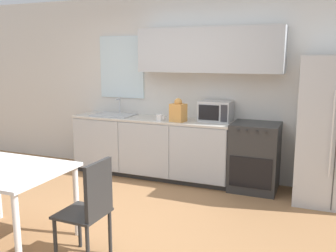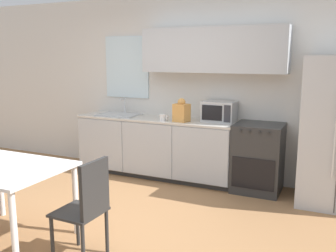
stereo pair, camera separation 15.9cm
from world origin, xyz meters
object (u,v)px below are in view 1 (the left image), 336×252
Objects in this scene: oven_range at (255,157)px; dining_chair_side at (91,205)px; refrigerator at (336,131)px; coffee_mug at (160,118)px; dining_table at (4,178)px; microwave at (216,111)px.

dining_chair_side is (-0.99, -2.41, 0.08)m from oven_range.
refrigerator is 3.08m from dining_chair_side.
coffee_mug reaches higher than dining_table.
oven_range is 0.83m from microwave.
refrigerator is 1.54× the size of dining_table.
dining_chair_side is at bearing -81.54° from coffee_mug.
dining_table is (-2.93, -2.36, -0.25)m from refrigerator.
dining_chair_side is (-1.97, -2.34, -0.37)m from refrigerator.
dining_chair_side is (0.97, 0.02, -0.12)m from dining_table.
microwave is at bearing 61.54° from dining_table.
oven_range is at bearing 7.96° from coffee_mug.
refrigerator is at bearing -38.65° from dining_chair_side.
microwave reaches higher than dining_chair_side.
refrigerator is 4.05× the size of microwave.
coffee_mug reaches higher than oven_range.
microwave is 0.38× the size of dining_table.
oven_range is 2.06× the size of microwave.
coffee_mug is at bearing 9.85° from dining_chair_side.
dining_table is at bearing 92.69° from dining_chair_side.
coffee_mug is at bearing -159.01° from microwave.
oven_range is 0.51× the size of refrigerator.
microwave is at bearing 170.47° from oven_range.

